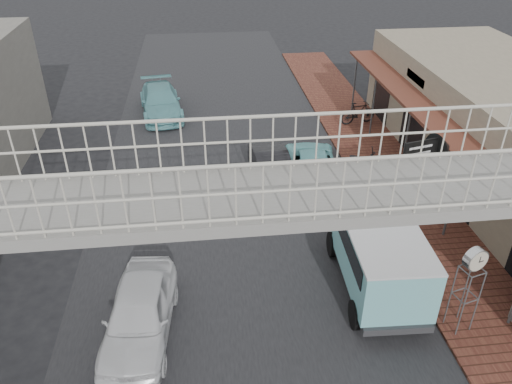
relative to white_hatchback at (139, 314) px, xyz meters
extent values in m
plane|color=black|center=(2.80, 2.14, -0.69)|extent=(120.00, 120.00, 0.00)
cube|color=black|center=(2.80, 2.14, -0.69)|extent=(10.00, 60.00, 0.01)
cube|color=brown|center=(9.30, 5.14, -0.64)|extent=(3.00, 40.00, 0.10)
cube|color=brown|center=(10.50, 6.14, 2.21)|extent=(1.80, 18.00, 0.12)
cube|color=silver|center=(10.85, 9.64, 2.61)|extent=(0.08, 2.60, 0.90)
cube|color=#B21914|center=(10.85, 3.14, 2.61)|extent=(0.08, 2.20, 0.80)
cube|color=gray|center=(2.80, -1.86, 4.43)|extent=(14.00, 2.00, 0.24)
cube|color=beige|center=(2.80, -0.91, 5.10)|extent=(14.00, 0.08, 1.10)
cube|color=beige|center=(2.80, -2.81, 5.10)|extent=(14.00, 0.08, 1.10)
imported|color=white|center=(0.00, 0.00, 0.00)|extent=(2.00, 4.19, 1.38)
imported|color=black|center=(4.51, 7.35, -0.06)|extent=(1.60, 3.94, 1.27)
imported|color=#7AD1D4|center=(6.16, 7.76, -0.10)|extent=(2.37, 4.43, 1.19)
imported|color=#69B0B6|center=(-0.16, 15.10, 0.00)|extent=(2.56, 4.99, 1.38)
cylinder|color=black|center=(5.78, 2.67, -0.29)|extent=(0.31, 0.81, 0.80)
cylinder|color=black|center=(7.55, 2.58, -0.29)|extent=(0.31, 0.81, 0.80)
cylinder|color=black|center=(5.64, -0.40, -0.29)|extent=(0.31, 0.81, 0.80)
cylinder|color=black|center=(7.41, -0.48, -0.29)|extent=(0.31, 0.81, 0.80)
cube|color=#7DD3D8|center=(6.58, 0.75, 0.65)|extent=(2.10, 3.73, 1.54)
cube|color=#7DD3D8|center=(6.68, 2.85, 0.39)|extent=(1.89, 1.11, 1.02)
cube|color=black|center=(6.58, 0.75, 1.07)|extent=(2.11, 3.05, 0.57)
cube|color=silver|center=(6.58, 0.75, 1.45)|extent=(2.12, 3.73, 0.07)
imported|color=black|center=(8.10, 7.70, -0.08)|extent=(2.04, 0.96, 1.03)
imported|color=black|center=(9.50, 12.54, -0.04)|extent=(1.90, 0.87, 1.10)
cylinder|color=#59595B|center=(7.98, -0.65, 0.37)|extent=(0.04, 0.04, 1.93)
cylinder|color=#59595B|center=(8.42, -0.52, 0.37)|extent=(0.04, 0.04, 1.93)
cylinder|color=#59595B|center=(8.10, -1.09, 0.37)|extent=(0.04, 0.04, 1.93)
cylinder|color=#59595B|center=(8.54, -0.96, 0.37)|extent=(0.04, 0.04, 1.93)
cylinder|color=silver|center=(8.26, -0.80, 1.66)|extent=(0.66, 0.38, 0.62)
cylinder|color=beige|center=(8.29, -0.91, 1.66)|extent=(0.53, 0.17, 0.55)
cylinder|color=beige|center=(8.23, -0.69, 1.66)|extent=(0.53, 0.17, 0.55)
cylinder|color=#59595B|center=(8.74, 3.96, 0.96)|extent=(0.11, 0.11, 3.11)
cube|color=black|center=(8.74, 3.93, 2.09)|extent=(1.26, 0.37, 0.96)
cone|color=black|center=(9.63, 4.15, 2.09)|extent=(0.91, 1.30, 1.18)
cube|color=white|center=(8.70, 3.88, 2.03)|extent=(0.83, 0.22, 0.64)
camera|label=1|loc=(1.89, -9.58, 9.29)|focal=35.00mm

